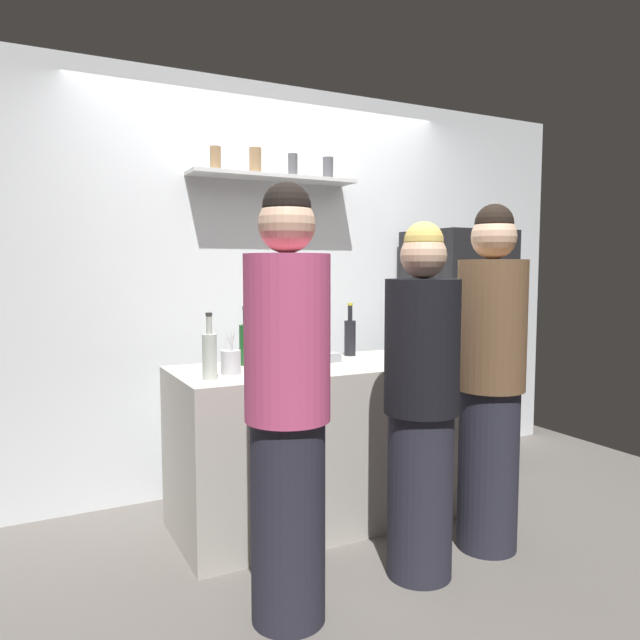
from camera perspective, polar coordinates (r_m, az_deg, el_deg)
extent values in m
plane|color=#59544F|center=(3.20, 4.70, -21.43)|extent=(5.28, 5.28, 0.00)
cube|color=white|center=(3.99, -4.72, 3.18)|extent=(4.80, 0.10, 2.60)
cube|color=silver|center=(3.86, -4.36, 13.38)|extent=(1.09, 0.22, 0.02)
cylinder|color=olive|center=(3.75, -9.92, 14.88)|extent=(0.07, 0.07, 0.14)
cylinder|color=olive|center=(3.83, -6.18, 14.82)|extent=(0.08, 0.08, 0.16)
cylinder|color=#4C4C51|center=(3.93, -2.61, 14.50)|extent=(0.06, 0.06, 0.14)
cylinder|color=#4C4C51|center=(4.04, 0.77, 14.23)|extent=(0.07, 0.07, 0.14)
cube|color=black|center=(4.33, 12.81, -2.90)|extent=(0.58, 0.60, 1.68)
cylinder|color=#99999E|center=(4.19, 17.29, -2.10)|extent=(0.02, 0.02, 0.45)
cube|color=#B7B2A8|center=(3.44, 0.00, -11.59)|extent=(1.62, 0.70, 0.89)
cube|color=gray|center=(3.46, -1.38, -3.55)|extent=(0.34, 0.24, 0.05)
cylinder|color=#B2B2B7|center=(3.08, -8.49, -3.98)|extent=(0.10, 0.10, 0.12)
cylinder|color=silver|center=(3.10, -8.55, -2.80)|extent=(0.02, 0.01, 0.17)
cylinder|color=silver|center=(3.05, -8.30, -3.04)|extent=(0.01, 0.01, 0.16)
cylinder|color=silver|center=(3.06, -8.40, -3.01)|extent=(0.04, 0.01, 0.16)
cylinder|color=silver|center=(3.09, -8.41, -2.96)|extent=(0.01, 0.01, 0.15)
cylinder|color=silver|center=(3.08, -8.46, -2.81)|extent=(0.03, 0.03, 0.17)
cylinder|color=silver|center=(3.08, -8.87, -2.74)|extent=(0.01, 0.01, 0.18)
cylinder|color=#B2BFB2|center=(2.94, -10.47, -3.46)|extent=(0.07, 0.07, 0.22)
cylinder|color=#B2BFB2|center=(2.93, -10.52, -0.48)|extent=(0.03, 0.03, 0.09)
cylinder|color=#333333|center=(2.92, -10.54, 0.54)|extent=(0.03, 0.03, 0.02)
cylinder|color=black|center=(3.68, 2.87, -1.73)|extent=(0.07, 0.07, 0.22)
cylinder|color=black|center=(3.66, 2.88, 0.67)|extent=(0.03, 0.03, 0.09)
cylinder|color=gold|center=(3.66, 2.88, 1.52)|extent=(0.03, 0.03, 0.02)
cylinder|color=#19471E|center=(3.34, -7.09, -2.37)|extent=(0.07, 0.07, 0.22)
cylinder|color=#19471E|center=(3.33, -7.12, 0.28)|extent=(0.03, 0.03, 0.09)
cylinder|color=black|center=(3.33, -7.13, 1.15)|extent=(0.03, 0.03, 0.02)
cylinder|color=silver|center=(3.08, -3.44, -3.41)|extent=(0.09, 0.09, 0.18)
cylinder|color=silver|center=(3.06, -3.45, -1.49)|extent=(0.05, 0.05, 0.03)
cylinder|color=blue|center=(3.06, -3.45, -1.08)|extent=(0.05, 0.05, 0.02)
cylinder|color=#262633|center=(2.91, 9.49, -16.05)|extent=(0.30, 0.30, 0.77)
cylinder|color=black|center=(2.74, 9.70, -2.49)|extent=(0.34, 0.34, 0.61)
sphere|color=#D8AD8C|center=(2.72, 9.82, 6.07)|extent=(0.21, 0.21, 0.21)
sphere|color=#D8B759|center=(2.72, 9.84, 7.38)|extent=(0.18, 0.18, 0.18)
cylinder|color=#262633|center=(2.54, -3.05, -18.54)|extent=(0.30, 0.30, 0.83)
cylinder|color=#D14C7F|center=(2.34, -3.14, -1.70)|extent=(0.34, 0.34, 0.65)
sphere|color=#D8AD8C|center=(2.33, -3.19, 9.07)|extent=(0.22, 0.22, 0.22)
sphere|color=black|center=(2.34, -3.20, 10.71)|extent=(0.19, 0.19, 0.19)
cylinder|color=#262633|center=(3.24, 15.70, -13.50)|extent=(0.30, 0.30, 0.82)
cylinder|color=brown|center=(3.09, 16.02, -0.47)|extent=(0.34, 0.34, 0.65)
sphere|color=#D8AD8C|center=(3.08, 16.22, 7.61)|extent=(0.22, 0.22, 0.22)
sphere|color=black|center=(3.08, 16.25, 8.84)|extent=(0.19, 0.19, 0.19)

